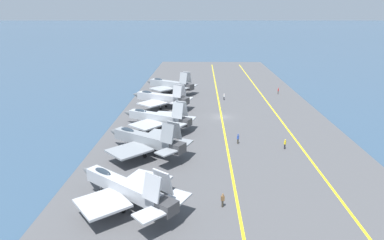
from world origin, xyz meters
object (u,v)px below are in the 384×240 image
at_px(parked_jet_second, 145,140).
at_px(crew_white_vest, 224,96).
at_px(parked_jet_fifth, 169,84).
at_px(parked_jet_third, 157,117).
at_px(parked_jet_fourth, 160,98).
at_px(crew_yellow_vest, 285,144).
at_px(crew_brown_vest, 223,200).
at_px(crew_blue_vest, 238,138).
at_px(crew_red_vest, 278,91).
at_px(parked_jet_nearest, 125,188).

relative_size(parked_jet_second, crew_white_vest, 8.70).
bearing_deg(parked_jet_fifth, parked_jet_third, -179.16).
xyz_separation_m(parked_jet_fourth, crew_yellow_vest, (-24.92, -23.83, -1.62)).
xyz_separation_m(parked_jet_fourth, crew_brown_vest, (-43.16, -12.40, -1.60)).
distance_m(crew_blue_vest, crew_white_vest, 31.40).
bearing_deg(crew_brown_vest, parked_jet_fourth, 16.02).
xyz_separation_m(parked_jet_third, crew_blue_vest, (-7.99, -15.11, -1.21)).
xyz_separation_m(parked_jet_fifth, crew_red_vest, (-0.78, -30.61, -1.46)).
xyz_separation_m(parked_jet_fifth, crew_blue_vest, (-39.20, -15.57, -1.46)).
xyz_separation_m(parked_jet_fourth, crew_white_vest, (8.68, -15.69, -1.62)).
distance_m(parked_jet_second, crew_white_vest, 39.35).
relative_size(parked_jet_fourth, crew_red_vest, 8.45).
relative_size(parked_jet_fifth, crew_white_vest, 9.15).
height_order(parked_jet_second, parked_jet_fifth, parked_jet_fifth).
height_order(parked_jet_third, crew_white_vest, parked_jet_third).
distance_m(parked_jet_fifth, crew_brown_vest, 60.81).
bearing_deg(parked_jet_fifth, parked_jet_second, -179.69).
distance_m(parked_jet_third, crew_blue_vest, 17.14).
bearing_deg(parked_jet_nearest, crew_blue_vest, -36.29).
bearing_deg(parked_jet_fourth, crew_yellow_vest, -136.28).
distance_m(parked_jet_third, crew_yellow_vest, 24.93).
height_order(parked_jet_third, crew_brown_vest, parked_jet_third).
xyz_separation_m(crew_red_vest, crew_brown_vest, (-58.86, 18.87, -0.04)).
xyz_separation_m(parked_jet_third, parked_jet_fourth, (14.73, 1.11, 0.34)).
bearing_deg(parked_jet_fourth, crew_white_vest, -61.06).
bearing_deg(parked_jet_fifth, parked_jet_fourth, 177.73).
relative_size(crew_blue_vest, crew_brown_vest, 1.04).
bearing_deg(parked_jet_second, crew_brown_vest, -143.26).
xyz_separation_m(parked_jet_nearest, crew_red_vest, (59.09, -30.23, -1.45)).
height_order(crew_blue_vest, crew_white_vest, crew_blue_vest).
xyz_separation_m(parked_jet_nearest, crew_white_vest, (52.07, -14.65, -1.52)).
relative_size(parked_jet_fourth, crew_white_vest, 8.98).
bearing_deg(parked_jet_nearest, crew_yellow_vest, -50.97).
height_order(parked_jet_nearest, crew_yellow_vest, parked_jet_nearest).
bearing_deg(crew_brown_vest, crew_white_vest, -3.64).
relative_size(parked_jet_fourth, crew_yellow_vest, 8.97).
bearing_deg(parked_jet_fifth, parked_jet_nearest, -179.63).
xyz_separation_m(crew_blue_vest, crew_brown_vest, (-20.44, 3.82, -0.04)).
bearing_deg(parked_jet_nearest, parked_jet_third, -0.15).
xyz_separation_m(parked_jet_second, crew_blue_vest, (5.03, -15.32, -1.49)).
relative_size(parked_jet_nearest, crew_red_vest, 8.20).
relative_size(parked_jet_fifth, crew_blue_vest, 8.59).
distance_m(parked_jet_nearest, crew_blue_vest, 25.69).
xyz_separation_m(parked_jet_fourth, crew_red_vest, (15.70, -31.26, -1.56)).
relative_size(parked_jet_third, crew_red_vest, 8.43).
distance_m(parked_jet_fourth, crew_red_vest, 35.02).
bearing_deg(crew_red_vest, crew_brown_vest, 162.23).
relative_size(crew_blue_vest, crew_white_vest, 1.06).
bearing_deg(crew_blue_vest, parked_jet_nearest, 143.71).
distance_m(parked_jet_fourth, crew_yellow_vest, 34.51).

